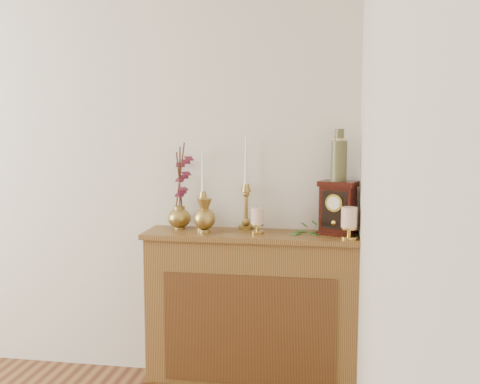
% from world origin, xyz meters
% --- Properties ---
extents(console_shelf, '(1.24, 0.34, 0.93)m').
position_xyz_m(console_shelf, '(1.40, 2.10, 0.44)').
color(console_shelf, brown).
rests_on(console_shelf, ground).
extents(candlestick_left, '(0.08, 0.08, 0.48)m').
position_xyz_m(candlestick_left, '(1.12, 2.09, 1.09)').
color(candlestick_left, '#AA9344').
rests_on(candlestick_left, console_shelf).
extents(candlestick_center, '(0.09, 0.09, 0.55)m').
position_xyz_m(candlestick_center, '(1.35, 2.20, 1.11)').
color(candlestick_center, '#AA9344').
rests_on(candlestick_center, console_shelf).
extents(bud_vase, '(0.12, 0.12, 0.20)m').
position_xyz_m(bud_vase, '(1.14, 2.04, 1.03)').
color(bud_vase, '#AA9344').
rests_on(bud_vase, console_shelf).
extents(ginger_jar, '(0.20, 0.22, 0.51)m').
position_xyz_m(ginger_jar, '(0.97, 2.19, 1.16)').
color(ginger_jar, '#AA9344').
rests_on(ginger_jar, console_shelf).
extents(pillar_candle_left, '(0.08, 0.08, 0.16)m').
position_xyz_m(pillar_candle_left, '(1.43, 2.08, 1.01)').
color(pillar_candle_left, '#BA9541').
rests_on(pillar_candle_left, console_shelf).
extents(pillar_candle_right, '(0.10, 0.10, 0.19)m').
position_xyz_m(pillar_candle_right, '(1.94, 2.00, 1.03)').
color(pillar_candle_right, '#BA9541').
rests_on(pillar_candle_right, console_shelf).
extents(ivy_garland, '(0.42, 0.19, 0.08)m').
position_xyz_m(ivy_garland, '(1.89, 2.13, 0.94)').
color(ivy_garland, '#2F6125').
rests_on(ivy_garland, console_shelf).
extents(mantel_clock, '(0.24, 0.20, 0.30)m').
position_xyz_m(mantel_clock, '(1.88, 2.13, 1.08)').
color(mantel_clock, '#39100B').
rests_on(mantel_clock, console_shelf).
extents(ceramic_vase, '(0.09, 0.09, 0.29)m').
position_xyz_m(ceramic_vase, '(1.88, 2.13, 1.36)').
color(ceramic_vase, '#172E22').
rests_on(ceramic_vase, mantel_clock).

